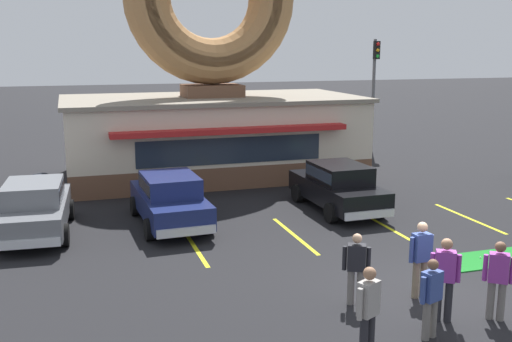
# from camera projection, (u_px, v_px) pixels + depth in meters

# --- Properties ---
(ground_plane) EXTENTS (160.00, 160.00, 0.00)m
(ground_plane) POSITION_uv_depth(u_px,v_px,m) (430.00, 297.00, 13.20)
(ground_plane) COLOR black
(donut_shop_building) EXTENTS (12.30, 6.75, 10.96)m
(donut_shop_building) POSITION_uv_depth(u_px,v_px,m) (212.00, 88.00, 25.01)
(donut_shop_building) COLOR brown
(donut_shop_building) RESTS_ON ground
(putting_mat) EXTENTS (4.02, 1.18, 0.03)m
(putting_mat) POSITION_uv_depth(u_px,v_px,m) (504.00, 257.00, 15.64)
(putting_mat) COLOR #197523
(putting_mat) RESTS_ON ground
(mini_donut_near_left) EXTENTS (0.13, 0.13, 0.04)m
(mini_donut_near_left) POSITION_uv_depth(u_px,v_px,m) (498.00, 252.00, 15.97)
(mini_donut_near_left) COLOR brown
(mini_donut_near_left) RESTS_ON putting_mat
(mini_donut_near_right) EXTENTS (0.13, 0.13, 0.04)m
(mini_donut_near_right) POSITION_uv_depth(u_px,v_px,m) (504.00, 263.00, 15.12)
(mini_donut_near_right) COLOR #A5724C
(mini_donut_near_right) RESTS_ON putting_mat
(mini_donut_mid_centre) EXTENTS (0.13, 0.13, 0.04)m
(mini_donut_mid_centre) POSITION_uv_depth(u_px,v_px,m) (501.00, 256.00, 15.64)
(mini_donut_mid_centre) COLOR #E5C666
(mini_donut_mid_centre) RESTS_ON putting_mat
(mini_donut_mid_right) EXTENTS (0.13, 0.13, 0.04)m
(mini_donut_mid_right) POSITION_uv_depth(u_px,v_px,m) (499.00, 259.00, 15.39)
(mini_donut_mid_right) COLOR #D8667F
(mini_donut_mid_right) RESTS_ON putting_mat
(golf_ball) EXTENTS (0.04, 0.04, 0.04)m
(golf_ball) POSITION_uv_depth(u_px,v_px,m) (480.00, 257.00, 15.52)
(golf_ball) COLOR white
(golf_ball) RESTS_ON putting_mat
(car_navy) EXTENTS (2.12, 4.62, 1.60)m
(car_navy) POSITION_uv_depth(u_px,v_px,m) (170.00, 197.00, 18.37)
(car_navy) COLOR navy
(car_navy) RESTS_ON ground
(car_grey) EXTENTS (2.19, 4.66, 1.60)m
(car_grey) POSITION_uv_depth(u_px,v_px,m) (35.00, 206.00, 17.41)
(car_grey) COLOR slate
(car_grey) RESTS_ON ground
(car_black) EXTENTS (2.04, 4.59, 1.60)m
(car_black) POSITION_uv_depth(u_px,v_px,m) (338.00, 185.00, 20.06)
(car_black) COLOR black
(car_black) RESTS_ON ground
(pedestrian_blue_sweater_man) EXTENTS (0.53, 0.40, 1.73)m
(pedestrian_blue_sweater_man) POSITION_uv_depth(u_px,v_px,m) (445.00, 275.00, 11.85)
(pedestrian_blue_sweater_man) COLOR #232328
(pedestrian_blue_sweater_man) RESTS_ON ground
(pedestrian_hooded_kid) EXTENTS (0.54, 0.38, 1.72)m
(pedestrian_hooded_kid) POSITION_uv_depth(u_px,v_px,m) (368.00, 309.00, 10.35)
(pedestrian_hooded_kid) COLOR #232328
(pedestrian_hooded_kid) RESTS_ON ground
(pedestrian_leather_jacket_man) EXTENTS (0.57, 0.35, 1.57)m
(pedestrian_leather_jacket_man) POSITION_uv_depth(u_px,v_px,m) (431.00, 295.00, 11.15)
(pedestrian_leather_jacket_man) COLOR slate
(pedestrian_leather_jacket_man) RESTS_ON ground
(pedestrian_clipboard_woman) EXTENTS (0.55, 0.38, 1.58)m
(pedestrian_clipboard_woman) POSITION_uv_depth(u_px,v_px,m) (356.00, 266.00, 12.64)
(pedestrian_clipboard_woman) COLOR slate
(pedestrian_clipboard_woman) RESTS_ON ground
(pedestrian_beanie_man) EXTENTS (0.49, 0.42, 1.65)m
(pedestrian_beanie_man) POSITION_uv_depth(u_px,v_px,m) (498.00, 277.00, 11.92)
(pedestrian_beanie_man) COLOR slate
(pedestrian_beanie_man) RESTS_ON ground
(pedestrian_crossing_woman) EXTENTS (0.59, 0.26, 1.72)m
(pedestrian_crossing_woman) POSITION_uv_depth(u_px,v_px,m) (421.00, 256.00, 13.00)
(pedestrian_crossing_woman) COLOR #7F7056
(pedestrian_crossing_woman) RESTS_ON ground
(trash_bin) EXTENTS (0.57, 0.57, 0.97)m
(trash_bin) POSITION_uv_depth(u_px,v_px,m) (41.00, 187.00, 21.33)
(trash_bin) COLOR #232833
(trash_bin) RESTS_ON ground
(traffic_light_pole) EXTENTS (0.28, 0.47, 5.80)m
(traffic_light_pole) POSITION_uv_depth(u_px,v_px,m) (374.00, 81.00, 30.66)
(traffic_light_pole) COLOR #595B60
(traffic_light_pole) RESTS_ON ground
(parking_stripe_far_left) EXTENTS (0.12, 3.60, 0.01)m
(parking_stripe_far_left) POSITION_uv_depth(u_px,v_px,m) (194.00, 245.00, 16.61)
(parking_stripe_far_left) COLOR yellow
(parking_stripe_far_left) RESTS_ON ground
(parking_stripe_left) EXTENTS (0.12, 3.60, 0.01)m
(parking_stripe_left) POSITION_uv_depth(u_px,v_px,m) (294.00, 235.00, 17.50)
(parking_stripe_left) COLOR yellow
(parking_stripe_left) RESTS_ON ground
(parking_stripe_mid_left) EXTENTS (0.12, 3.60, 0.01)m
(parking_stripe_mid_left) POSITION_uv_depth(u_px,v_px,m) (386.00, 226.00, 18.38)
(parking_stripe_mid_left) COLOR yellow
(parking_stripe_mid_left) RESTS_ON ground
(parking_stripe_centre) EXTENTS (0.12, 3.60, 0.01)m
(parking_stripe_centre) POSITION_uv_depth(u_px,v_px,m) (468.00, 218.00, 19.26)
(parking_stripe_centre) COLOR yellow
(parking_stripe_centre) RESTS_ON ground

